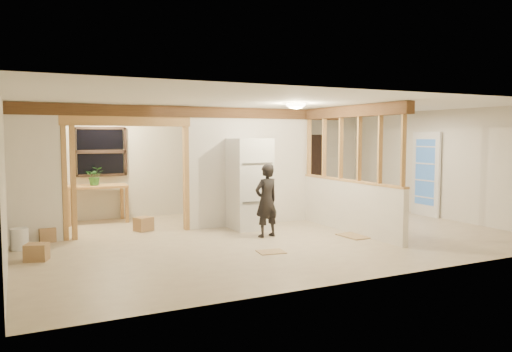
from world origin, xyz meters
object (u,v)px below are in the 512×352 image
woman (266,200)px  bookshelf (303,171)px  work_table (97,204)px  refrigerator (249,184)px  shop_vac (25,218)px

woman → bookshelf: size_ratio=0.71×
work_table → woman: bearing=-44.2°
woman → bookshelf: bearing=-143.4°
refrigerator → bookshelf: size_ratio=0.96×
refrigerator → work_table: 3.48m
refrigerator → shop_vac: (-4.16, 1.47, -0.63)m
shop_vac → bookshelf: (6.83, 0.78, 0.67)m
woman → shop_vac: size_ratio=2.31×
refrigerator → shop_vac: size_ratio=3.09×
woman → work_table: 4.02m
woman → bookshelf: (2.75, 3.17, 0.28)m
work_table → shop_vac: size_ratio=2.19×
woman → work_table: bearing=-61.2°
bookshelf → woman: bearing=-131.0°
work_table → bookshelf: 5.42m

